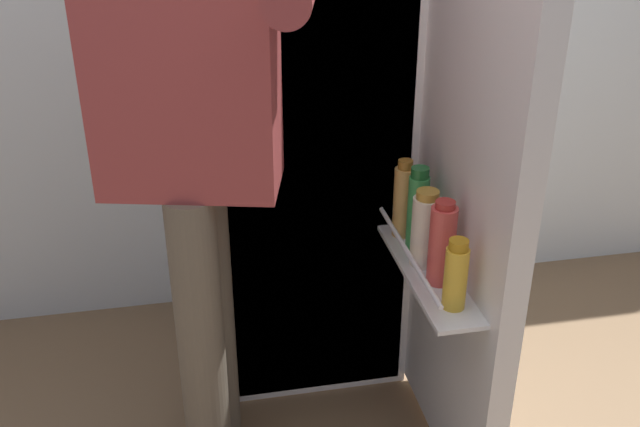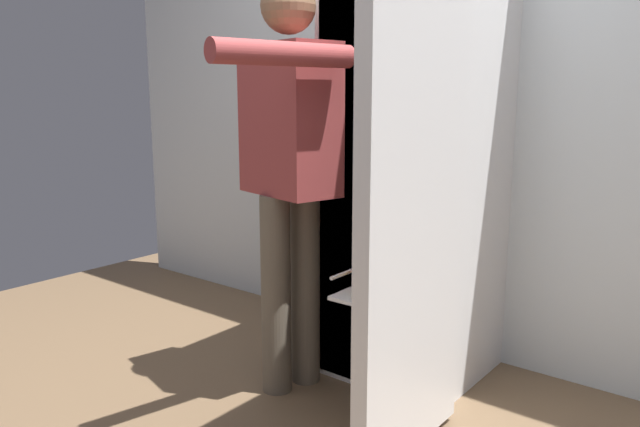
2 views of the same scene
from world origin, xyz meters
TOP-DOWN VIEW (x-y plane):
  - ground_plane at (0.00, 0.00)m, footprint 5.05×5.05m
  - kitchen_wall at (0.00, 0.90)m, footprint 4.40×0.10m
  - refrigerator at (0.03, 0.49)m, footprint 0.66×1.18m
  - person at (-0.29, 0.09)m, footprint 0.54×0.77m

SIDE VIEW (x-z plane):
  - ground_plane at x=0.00m, z-range 0.00..0.00m
  - refrigerator at x=0.03m, z-range 0.00..1.72m
  - person at x=-0.29m, z-range 0.16..1.78m
  - kitchen_wall at x=0.00m, z-range 0.00..2.48m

